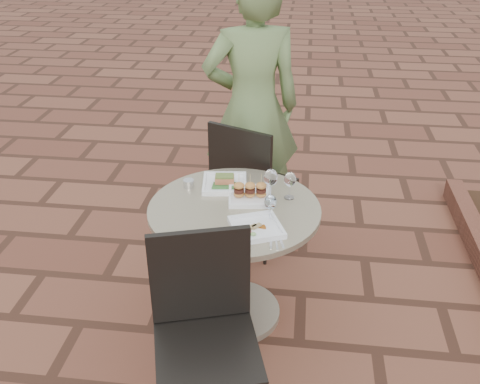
# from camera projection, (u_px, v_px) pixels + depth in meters

# --- Properties ---
(ground) EXTENTS (60.00, 60.00, 0.00)m
(ground) POSITION_uv_depth(u_px,v_px,m) (224.00, 336.00, 2.97)
(ground) COLOR brown
(ground) RESTS_ON ground
(cafe_table) EXTENTS (0.90, 0.90, 0.73)m
(cafe_table) POSITION_uv_depth(u_px,v_px,m) (235.00, 246.00, 2.89)
(cafe_table) COLOR gray
(cafe_table) RESTS_ON ground
(chair_far) EXTENTS (0.58, 0.58, 0.93)m
(chair_far) POSITION_uv_depth(u_px,v_px,m) (248.00, 178.00, 3.44)
(chair_far) COLOR black
(chair_far) RESTS_ON ground
(chair_near) EXTENTS (0.55, 0.55, 0.93)m
(chair_near) POSITION_uv_depth(u_px,v_px,m) (204.00, 318.00, 2.31)
(chair_near) COLOR black
(chair_near) RESTS_ON ground
(diner) EXTENTS (0.75, 0.60, 1.80)m
(diner) POSITION_uv_depth(u_px,v_px,m) (252.00, 109.00, 3.56)
(diner) COLOR #5C743F
(diner) RESTS_ON ground
(plate_salmon) EXTENTS (0.27, 0.27, 0.07)m
(plate_salmon) POSITION_uv_depth(u_px,v_px,m) (225.00, 183.00, 2.96)
(plate_salmon) COLOR white
(plate_salmon) RESTS_ON cafe_table
(plate_sliders) EXTENTS (0.25, 0.25, 0.15)m
(plate_sliders) POSITION_uv_depth(u_px,v_px,m) (250.00, 193.00, 2.84)
(plate_sliders) COLOR white
(plate_sliders) RESTS_ON cafe_table
(plate_tuna) EXTENTS (0.30, 0.30, 0.03)m
(plate_tuna) POSITION_uv_depth(u_px,v_px,m) (256.00, 227.00, 2.58)
(plate_tuna) COLOR white
(plate_tuna) RESTS_ON cafe_table
(wine_glass_right) EXTENTS (0.06, 0.06, 0.14)m
(wine_glass_right) POSITION_uv_depth(u_px,v_px,m) (270.00, 203.00, 2.61)
(wine_glass_right) COLOR white
(wine_glass_right) RESTS_ON cafe_table
(wine_glass_mid) EXTENTS (0.08, 0.08, 0.18)m
(wine_glass_mid) POSITION_uv_depth(u_px,v_px,m) (271.00, 178.00, 2.78)
(wine_glass_mid) COLOR white
(wine_glass_mid) RESTS_ON cafe_table
(wine_glass_far) EXTENTS (0.06, 0.06, 0.15)m
(wine_glass_far) POSITION_uv_depth(u_px,v_px,m) (290.00, 180.00, 2.81)
(wine_glass_far) COLOR white
(wine_glass_far) RESTS_ON cafe_table
(steel_ramekin) EXTENTS (0.08, 0.08, 0.04)m
(steel_ramekin) POSITION_uv_depth(u_px,v_px,m) (189.00, 183.00, 2.95)
(steel_ramekin) COLOR silver
(steel_ramekin) RESTS_ON cafe_table
(cutlery_set) EXTENTS (0.11, 0.19, 0.00)m
(cutlery_set) POSITION_uv_depth(u_px,v_px,m) (276.00, 239.00, 2.51)
(cutlery_set) COLOR silver
(cutlery_set) RESTS_ON cafe_table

